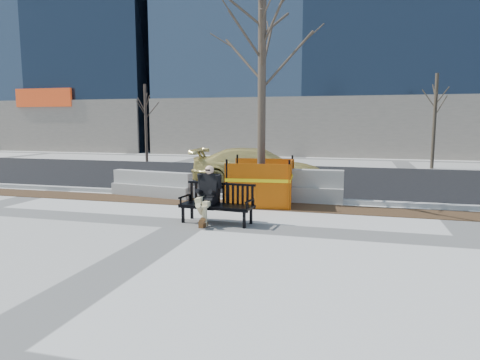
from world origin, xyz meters
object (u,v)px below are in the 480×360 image
(jersey_barrier_left, at_px, (152,196))
(jersey_barrier_right, at_px, (285,201))
(sedan, at_px, (257,186))
(tree_fence, at_px, (261,204))
(bench, at_px, (217,223))
(seated_man, at_px, (208,222))

(jersey_barrier_left, distance_m, jersey_barrier_right, 4.25)
(sedan, distance_m, jersey_barrier_right, 3.07)
(tree_fence, relative_size, jersey_barrier_right, 2.00)
(bench, relative_size, sedan, 0.37)
(seated_man, bearing_deg, bench, -11.06)
(jersey_barrier_right, bearing_deg, bench, -110.10)
(seated_man, bearing_deg, sedan, 96.99)
(sedan, relative_size, jersey_barrier_left, 1.71)
(bench, height_order, jersey_barrier_right, jersey_barrier_right)
(bench, xyz_separation_m, sedan, (-0.40, 6.00, 0.00))
(tree_fence, bearing_deg, bench, -100.06)
(seated_man, relative_size, sedan, 0.28)
(jersey_barrier_left, bearing_deg, sedan, 56.52)
(seated_man, height_order, jersey_barrier_right, seated_man)
(jersey_barrier_right, bearing_deg, jersey_barrier_left, -177.75)
(tree_fence, height_order, sedan, tree_fence)
(jersey_barrier_right, bearing_deg, tree_fence, -135.34)
(tree_fence, height_order, jersey_barrier_left, tree_fence)
(seated_man, bearing_deg, jersey_barrier_right, 73.27)
(seated_man, height_order, tree_fence, tree_fence)
(tree_fence, bearing_deg, jersey_barrier_right, 46.68)
(jersey_barrier_right, bearing_deg, sedan, 116.79)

